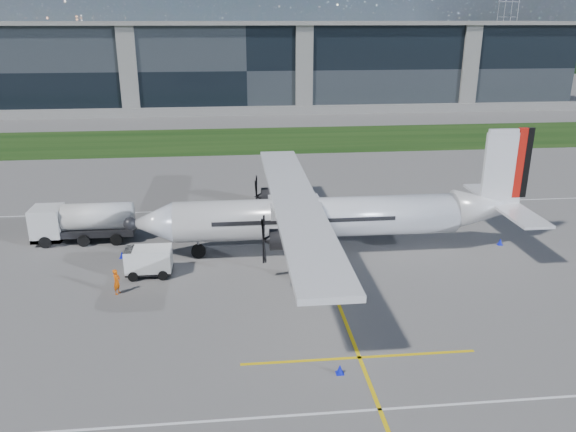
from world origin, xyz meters
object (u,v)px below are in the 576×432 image
object	(u,v)px
fuel_tanker_truck	(76,223)
safety_cone_portwing	(340,369)
safety_cone_fwd	(122,255)
pylon_east	(507,22)
turboprop_aircraft	(332,194)
ground_crew_person	(117,280)
safety_cone_stbdwing	(279,189)
safety_cone_tail	(500,242)
baggage_tug	(149,262)

from	to	relation	value
fuel_tanker_truck	safety_cone_portwing	bearing A→B (deg)	-48.34
safety_cone_fwd	safety_cone_portwing	distance (m)	19.91
pylon_east	safety_cone_portwing	bearing A→B (deg)	-117.90
turboprop_aircraft	fuel_tanker_truck	xyz separation A→B (m)	(-18.90, 4.18, -2.97)
turboprop_aircraft	safety_cone_portwing	xyz separation A→B (m)	(-2.13, -14.66, -4.20)
pylon_east	ground_crew_person	xyz separation A→B (m)	(-95.40, -147.59, -14.07)
safety_cone_stbdwing	safety_cone_portwing	bearing A→B (deg)	-89.44
pylon_east	ground_crew_person	world-z (taller)	pylon_east
ground_crew_person	safety_cone_fwd	world-z (taller)	ground_crew_person
safety_cone_stbdwing	turboprop_aircraft	bearing A→B (deg)	-81.13
turboprop_aircraft	safety_cone_stbdwing	size ratio (longest dim) A/B	59.38
pylon_east	ground_crew_person	distance (m)	176.30
ground_crew_person	safety_cone_stbdwing	distance (m)	23.78
pylon_east	fuel_tanker_truck	distance (m)	171.26
pylon_east	safety_cone_fwd	size ratio (longest dim) A/B	60.00
fuel_tanker_truck	safety_cone_fwd	world-z (taller)	fuel_tanker_truck
turboprop_aircraft	safety_cone_stbdwing	distance (m)	16.30
safety_cone_tail	pylon_east	bearing A→B (deg)	64.43
ground_crew_person	fuel_tanker_truck	bearing A→B (deg)	44.03
baggage_tug	safety_cone_stbdwing	xyz separation A→B (m)	(10.23, 18.06, -0.70)
ground_crew_person	safety_cone_fwd	bearing A→B (deg)	24.55
pylon_east	ground_crew_person	bearing A→B (deg)	-122.88
pylon_east	baggage_tug	distance (m)	173.29
turboprop_aircraft	safety_cone_stbdwing	world-z (taller)	turboprop_aircraft
pylon_east	safety_cone_stbdwing	world-z (taller)	pylon_east
ground_crew_person	safety_cone_fwd	size ratio (longest dim) A/B	3.72
fuel_tanker_truck	safety_cone_fwd	xyz separation A→B (m)	(3.91, -3.64, -1.24)
ground_crew_person	safety_cone_portwing	bearing A→B (deg)	-110.86
turboprop_aircraft	safety_cone_stbdwing	bearing A→B (deg)	98.87
safety_cone_portwing	ground_crew_person	bearing A→B (deg)	141.63
turboprop_aircraft	safety_cone_portwing	size ratio (longest dim) A/B	59.38
baggage_tug	fuel_tanker_truck	bearing A→B (deg)	133.02
safety_cone_tail	safety_cone_portwing	bearing A→B (deg)	-135.59
baggage_tug	safety_cone_portwing	distance (m)	16.09
baggage_tug	safety_cone_stbdwing	distance (m)	20.77
safety_cone_fwd	safety_cone_tail	size ratio (longest dim) A/B	1.00
safety_cone_fwd	turboprop_aircraft	bearing A→B (deg)	-2.07
fuel_tanker_truck	safety_cone_tail	bearing A→B (deg)	-7.23
pylon_east	fuel_tanker_truck	xyz separation A→B (m)	(-100.00, -138.37, -13.51)
fuel_tanker_truck	safety_cone_tail	world-z (taller)	fuel_tanker_truck
fuel_tanker_truck	safety_cone_stbdwing	size ratio (longest dim) A/B	15.85
safety_cone_tail	turboprop_aircraft	bearing A→B (deg)	-179.39
turboprop_aircraft	safety_cone_tail	world-z (taller)	turboprop_aircraft
ground_crew_person	safety_cone_fwd	xyz separation A→B (m)	(-0.69, 5.58, -0.68)
pylon_east	safety_cone_tail	world-z (taller)	pylon_east
safety_cone_fwd	safety_cone_portwing	size ratio (longest dim) A/B	1.00
pylon_east	safety_cone_tail	distance (m)	158.56
safety_cone_tail	safety_cone_portwing	xyz separation A→B (m)	(-15.11, -14.80, 0.00)
safety_cone_fwd	fuel_tanker_truck	bearing A→B (deg)	137.07
turboprop_aircraft	safety_cone_fwd	xyz separation A→B (m)	(-14.98, 0.54, -4.20)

